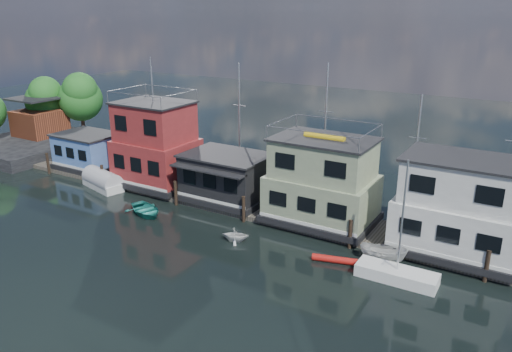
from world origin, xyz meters
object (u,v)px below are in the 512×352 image
Objects in this scene: dinghy_teal at (146,210)px; motorboat at (383,253)px; houseboat_dark at (227,177)px; houseboat_green at (322,182)px; houseboat_blue at (88,151)px; houseboat_white at (458,207)px; day_sailer at (397,274)px; red_kayak at (336,260)px; dinghy_white at (235,235)px; tarp_runabout at (103,181)px; houseboat_red at (156,146)px.

dinghy_teal is 1.21× the size of motorboat.
houseboat_green is at bearing 0.12° from houseboat_dark.
houseboat_blue is 2.00× the size of motorboat.
day_sailer is (-2.33, -5.51, -3.08)m from houseboat_white.
dinghy_white reaches higher than red_kayak.
houseboat_white reaches higher than houseboat_blue.
day_sailer reaches higher than red_kayak.
day_sailer reaches higher than motorboat.
motorboat is (6.19, -3.55, -2.93)m from houseboat_green.
day_sailer is at bearing -107.50° from dinghy_white.
tarp_runabout reaches higher than dinghy_teal.
motorboat reaches higher than dinghy_teal.
houseboat_green is 14.81m from dinghy_teal.
houseboat_blue is 0.76× the size of houseboat_green.
houseboat_red reaches higher than houseboat_blue.
dinghy_teal is at bearing -166.15° from houseboat_white.
tarp_runabout is 1.57× the size of red_kayak.
houseboat_red reaches higher than houseboat_green.
houseboat_white is 2.59× the size of red_kayak.
day_sailer is 29.06m from tarp_runabout.
houseboat_blue reaches higher than dinghy_teal.
motorboat is at bearing -137.04° from houseboat_white.
houseboat_blue is 9.69m from houseboat_red.
tarp_runabout is (-7.99, 2.70, 0.32)m from dinghy_teal.
houseboat_green is 2.59× the size of red_kayak.
motorboat is (23.19, -3.55, -3.49)m from houseboat_red.
day_sailer reaches higher than tarp_runabout.
motorboat is at bearing -60.50° from dinghy_teal.
houseboat_dark is at bearing 161.34° from day_sailer.
houseboat_white reaches higher than dinghy_teal.
houseboat_white is 6.73m from day_sailer.
houseboat_red is 2.33× the size of tarp_runabout.
houseboat_red is 1.41× the size of houseboat_white.
tarp_runabout is (-27.47, 0.50, 0.11)m from motorboat.
houseboat_blue is at bearing 154.97° from red_kayak.
houseboat_white is (19.00, 0.02, 1.12)m from houseboat_dark.
motorboat is (19.48, 2.20, 0.22)m from dinghy_teal.
houseboat_blue reaches higher than motorboat.
houseboat_green is 2.17× the size of dinghy_teal.
houseboat_blue is at bearing -180.00° from houseboat_white.
houseboat_dark reaches higher than tarp_runabout.
houseboat_red is 27.01m from houseboat_white.
dinghy_teal is (-23.29, -5.74, -3.14)m from houseboat_white.
houseboat_green is 2.63× the size of motorboat.
red_kayak is (20.52, -5.36, -3.87)m from houseboat_red.
tarp_runabout is (5.22, -3.04, -1.48)m from houseboat_blue.
dinghy_teal is 1.92× the size of dinghy_white.
houseboat_red reaches higher than dinghy_white.
houseboat_white is at bearing 0.00° from houseboat_blue.
tarp_runabout reaches higher than dinghy_white.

